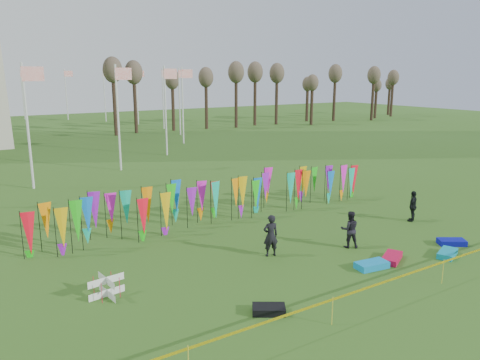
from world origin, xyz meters
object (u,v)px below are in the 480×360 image
box_kite (107,287)px  kite_bag_black (269,310)px  kite_bag_red (392,258)px  person_left (271,235)px  kite_bag_turquoise (372,265)px  person_mid (350,229)px  person_right (413,206)px  kite_bag_teal (447,253)px  kite_bag_blue (452,242)px

box_kite → kite_bag_black: bearing=-43.7°
kite_bag_red → person_left: bearing=141.5°
kite_bag_turquoise → person_left: bearing=129.5°
person_left → kite_bag_red: (3.80, -3.02, -0.76)m
kite_bag_red → kite_bag_black: kite_bag_red is taller
person_mid → person_right: person_mid is taller
box_kite → person_right: bearing=-0.1°
kite_bag_black → kite_bag_teal: size_ratio=0.85×
person_right → kite_bag_blue: bearing=42.5°
person_left → kite_bag_turquoise: (2.56, -3.11, -0.75)m
kite_bag_black → person_mid: bearing=24.1°
person_left → person_right: (8.80, -0.07, -0.09)m
kite_bag_black → kite_bag_teal: 8.94m
box_kite → person_left: 6.79m
person_left → kite_bag_turquoise: 4.10m
kite_bag_blue → box_kite: bearing=167.4°
kite_bag_black → kite_bag_blue: bearing=3.4°
person_left → kite_bag_black: size_ratio=1.71×
kite_bag_turquoise → kite_bag_red: kite_bag_turquoise is taller
person_left → kite_bag_turquoise: size_ratio=1.39×
person_mid → kite_bag_black: bearing=55.2°
person_right → kite_bag_black: 12.23m
kite_bag_turquoise → kite_bag_red: bearing=3.9°
kite_bag_teal → person_right: bearing=55.1°
person_mid → kite_bag_teal: 4.01m
person_mid → kite_bag_blue: bearing=-177.4°
kite_bag_red → kite_bag_black: 6.67m
person_right → kite_bag_black: bearing=-6.5°
person_left → person_mid: (3.44, -1.02, -0.07)m
kite_bag_blue → kite_bag_red: bearing=177.1°
person_right → box_kite: bearing=-24.5°
kite_bag_turquoise → kite_bag_blue: bearing=-1.2°
person_right → kite_bag_teal: bearing=30.7°
person_left → kite_bag_red: bearing=155.7°
person_right → kite_bag_red: bearing=6.2°
kite_bag_red → kite_bag_teal: size_ratio=1.08×
person_right → kite_bag_blue: (-1.34, -3.13, -0.67)m
box_kite → kite_bag_red: size_ratio=0.55×
box_kite → person_mid: bearing=-5.5°
box_kite → kite_bag_teal: box_kite is taller
box_kite → person_left: (6.77, 0.03, 0.51)m
kite_bag_blue → kite_bag_red: size_ratio=0.87×
box_kite → kite_bag_turquoise: (9.33, -3.07, -0.24)m
person_left → kite_bag_blue: (7.46, -3.21, -0.76)m
person_mid → person_left: bearing=14.6°
person_mid → kite_bag_black: 6.89m
kite_bag_blue → kite_bag_black: size_ratio=1.11×
box_kite → person_mid: size_ratio=0.45×
person_left → person_right: bearing=-166.3°
kite_bag_teal → kite_bag_red: bearing=158.9°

